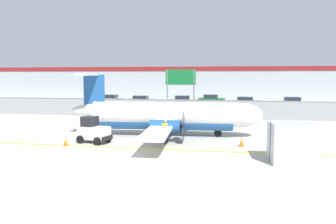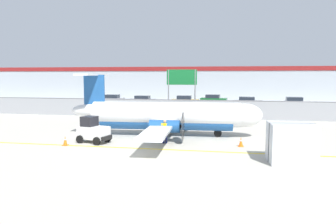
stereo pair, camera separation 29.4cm
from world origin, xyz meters
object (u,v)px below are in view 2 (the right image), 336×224
Objects in this scene: cargo_container at (291,143)px; parked_car_3 at (213,99)px; parked_car_0 at (112,99)px; commuter_airplane at (169,116)px; parked_car_1 at (142,101)px; traffic_cone_near_left at (82,135)px; parked_car_2 at (185,101)px; traffic_cone_far_left at (65,141)px; baggage_tug at (93,131)px; traffic_cone_near_right at (241,142)px; ground_crew_worker at (165,130)px; parked_car_4 at (247,102)px; highway_sign at (182,81)px; parked_car_5 at (295,103)px.

cargo_container is 0.58× the size of parked_car_3.
parked_car_3 is (16.49, 3.04, 0.00)m from parked_car_0.
parked_car_1 is at bearing 106.89° from commuter_airplane.
parked_car_2 is at bearing 81.62° from traffic_cone_near_left.
parked_car_3 is (4.23, 3.59, 0.00)m from parked_car_2.
traffic_cone_far_left is at bearing 168.69° from cargo_container.
traffic_cone_near_right is (10.38, 0.61, -0.54)m from baggage_tug.
commuter_airplane is at bearing -21.10° from ground_crew_worker.
highway_sign reaches higher than parked_car_4.
parked_car_3 is 7.13m from parked_car_4.
traffic_cone_far_left is (-11.86, -1.89, 0.00)m from traffic_cone_near_right.
parked_car_0 is at bearing 123.45° from baggage_tug.
commuter_airplane is at bearing -87.33° from parked_car_3.
parked_car_1 is 16.00m from parked_car_4.
parked_car_5 is at bearing 7.16° from parked_car_4.
parked_car_2 is at bearing 82.09° from traffic_cone_far_left.
commuter_airplane is 9.45× the size of ground_crew_worker.
parked_car_5 is at bearing 72.94° from traffic_cone_near_right.
parked_car_2 is at bearing 173.25° from parked_car_4.
commuter_airplane reaches higher than cargo_container.
highway_sign is (1.23, -11.87, 3.24)m from parked_car_2.
ground_crew_worker is 28.16m from parked_car_1.
traffic_cone_far_left is at bearing -123.82° from baggage_tug.
highway_sign is (-0.96, 13.28, 2.54)m from commuter_airplane.
parked_car_2 reaches higher than traffic_cone_near_right.
cargo_container reaches higher than traffic_cone_near_left.
highway_sign reaches higher than parked_car_3.
cargo_container reaches higher than parked_car_2.
parked_car_5 reaches higher than traffic_cone_near_right.
parked_car_0 is at bearing 175.23° from parked_car_2.
baggage_tug is 2.03m from traffic_cone_far_left.
parked_car_0 and parked_car_3 have the same top height.
commuter_airplane is 6.33× the size of cargo_container.
traffic_cone_near_left is 1.00× the size of traffic_cone_far_left.
traffic_cone_near_right is 34.95m from parked_car_0.
traffic_cone_far_left is at bearing 94.78° from parked_car_1.
baggage_tug is at bearing -112.68° from parked_car_4.
parked_car_0 is (-8.09, 30.58, 0.58)m from traffic_cone_far_left.
parked_car_0 is at bearing 179.27° from parked_car_5.
parked_car_3 is (8.30, 31.20, 0.58)m from traffic_cone_near_left.
commuter_airplane is 25.10× the size of traffic_cone_near_right.
parked_car_5 is at bearing -52.42° from ground_crew_worker.
highway_sign reaches higher than ground_crew_worker.
parked_car_0 is 0.96× the size of parked_car_3.
parked_car_2 is at bearing 105.29° from traffic_cone_near_right.
baggage_tug is at bearing -122.21° from parked_car_5.
ground_crew_worker is 6.92m from traffic_cone_far_left.
parked_car_3 is at bearing 95.56° from cargo_container.
ground_crew_worker is at bearing -86.52° from parked_car_3.
ground_crew_worker is (0.24, -2.90, -0.65)m from commuter_airplane.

